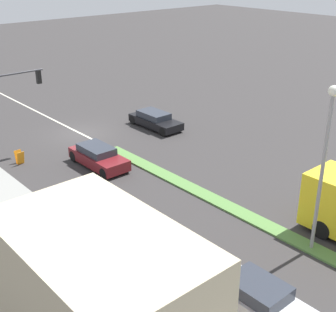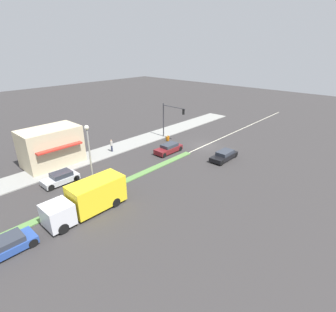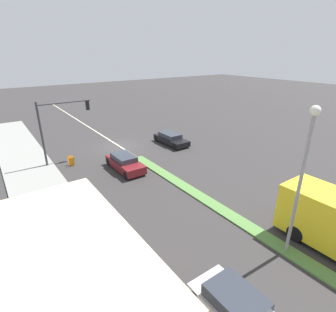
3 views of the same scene
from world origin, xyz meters
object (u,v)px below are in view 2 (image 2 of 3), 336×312
object	(u,v)px
sedan_maroon	(169,148)
sedan_silver	(61,178)
suv_black	(224,155)
street_lamp	(90,152)
coupe_blue	(3,247)
warning_aframe_sign	(167,138)
pedestrian	(112,145)
delivery_truck	(89,198)
traffic_signal_main	(170,116)

from	to	relation	value
sedan_maroon	sedan_silver	world-z (taller)	sedan_silver
suv_black	sedan_maroon	world-z (taller)	sedan_maroon
street_lamp	coupe_blue	distance (m)	10.34
warning_aframe_sign	pedestrian	bearing A→B (deg)	73.51
pedestrian	suv_black	bearing A→B (deg)	-147.25
suv_black	sedan_silver	world-z (taller)	sedan_silver
warning_aframe_sign	delivery_truck	world-z (taller)	delivery_truck
sedan_silver	pedestrian	bearing A→B (deg)	-70.40
coupe_blue	sedan_maroon	size ratio (longest dim) A/B	1.06
traffic_signal_main	warning_aframe_sign	size ratio (longest dim) A/B	6.69
suv_black	sedan_maroon	bearing A→B (deg)	23.99
sedan_silver	delivery_truck	bearing A→B (deg)	173.26
coupe_blue	sedan_maroon	distance (m)	23.38
warning_aframe_sign	sedan_maroon	xyz separation A→B (m)	(-3.51, 3.59, 0.21)
warning_aframe_sign	delivery_truck	size ratio (longest dim) A/B	0.11
warning_aframe_sign	delivery_truck	bearing A→B (deg)	112.30
warning_aframe_sign	coupe_blue	world-z (taller)	coupe_blue
pedestrian	sedan_silver	xyz separation A→B (m)	(-3.37, 9.45, -0.43)
pedestrian	warning_aframe_sign	distance (m)	9.39
pedestrian	street_lamp	bearing A→B (deg)	135.00
coupe_blue	street_lamp	bearing A→B (deg)	-76.55
suv_black	delivery_truck	bearing A→B (deg)	81.57
coupe_blue	sedan_silver	size ratio (longest dim) A/B	1.19
coupe_blue	pedestrian	bearing A→B (deg)	-58.98
coupe_blue	suv_black	world-z (taller)	coupe_blue
coupe_blue	sedan_maroon	xyz separation A→B (m)	(4.40, -22.96, 0.03)
pedestrian	warning_aframe_sign	world-z (taller)	pedestrian
delivery_truck	suv_black	world-z (taller)	delivery_truck
traffic_signal_main	street_lamp	distance (m)	19.40
traffic_signal_main	suv_black	distance (m)	11.69
sedan_silver	traffic_signal_main	bearing A→B (deg)	-86.69
delivery_truck	warning_aframe_sign	bearing A→B (deg)	-67.70
warning_aframe_sign	suv_black	world-z (taller)	suv_black
suv_black	sedan_maroon	xyz separation A→B (m)	(7.20, 3.20, 0.05)
delivery_truck	sedan_silver	distance (m)	7.30
street_lamp	sedan_silver	world-z (taller)	street_lamp
suv_black	pedestrian	bearing A→B (deg)	32.75
coupe_blue	sedan_silver	world-z (taller)	sedan_silver
street_lamp	sedan_maroon	distance (m)	14.54
delivery_truck	sedan_maroon	xyz separation A→B (m)	(4.40, -15.69, -0.83)
street_lamp	sedan_maroon	bearing A→B (deg)	-80.92
coupe_blue	sedan_silver	xyz separation A→B (m)	(7.20, -8.12, 0.03)
sedan_maroon	sedan_silver	distance (m)	15.11
traffic_signal_main	warning_aframe_sign	distance (m)	3.65
sedan_maroon	coupe_blue	bearing A→B (deg)	100.85
delivery_truck	sedan_silver	xyz separation A→B (m)	(7.20, -0.85, -0.84)
pedestrian	delivery_truck	bearing A→B (deg)	135.73
suv_black	sedan_silver	xyz separation A→B (m)	(10.00, 18.05, 0.04)
traffic_signal_main	suv_black	bearing A→B (deg)	172.69
warning_aframe_sign	suv_black	xyz separation A→B (m)	(-10.71, 0.38, 0.16)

